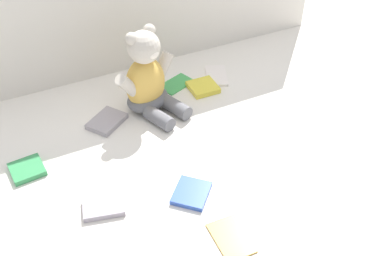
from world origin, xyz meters
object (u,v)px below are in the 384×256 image
at_px(book_case_1, 176,84).
at_px(book_case_7, 104,207).
at_px(book_case_3, 231,238).
at_px(book_case_6, 107,121).
at_px(book_case_2, 191,193).
at_px(book_case_4, 27,169).
at_px(teddy_bear, 147,81).
at_px(book_case_0, 216,76).
at_px(book_case_5, 203,87).

distance_m(book_case_1, book_case_7, 0.61).
height_order(book_case_3, book_case_6, book_case_6).
height_order(book_case_1, book_case_2, book_case_2).
relative_size(book_case_2, book_case_4, 1.12).
xyz_separation_m(teddy_bear, book_case_7, (-0.28, -0.36, -0.10)).
height_order(teddy_bear, book_case_1, teddy_bear).
bearing_deg(book_case_2, teddy_bear, 127.38).
xyz_separation_m(book_case_2, book_case_4, (-0.39, 0.29, 0.00)).
relative_size(book_case_0, book_case_2, 1.27).
bearing_deg(book_case_5, book_case_7, -51.02).
distance_m(book_case_4, book_case_6, 0.30).
bearing_deg(book_case_1, book_case_5, 25.65).
bearing_deg(book_case_1, book_case_7, -63.87).
distance_m(book_case_0, book_case_2, 0.59).
xyz_separation_m(book_case_3, book_case_6, (-0.14, 0.58, 0.00)).
height_order(book_case_1, book_case_4, book_case_4).
distance_m(book_case_0, book_case_3, 0.73).
relative_size(teddy_bear, book_case_3, 2.29).
distance_m(book_case_0, book_case_4, 0.75).
height_order(book_case_2, book_case_3, book_case_2).
distance_m(book_case_3, book_case_5, 0.65).
height_order(book_case_4, book_case_5, book_case_5).
bearing_deg(book_case_4, book_case_1, -74.60).
height_order(book_case_0, book_case_2, book_case_2).
bearing_deg(book_case_4, book_case_3, -143.32).
relative_size(book_case_0, book_case_6, 1.09).
height_order(book_case_1, book_case_6, book_case_6).
height_order(book_case_5, book_case_6, book_case_5).
distance_m(book_case_5, book_case_7, 0.62).
distance_m(book_case_0, book_case_1, 0.15).
bearing_deg(book_case_6, book_case_4, -103.25).
height_order(book_case_2, book_case_6, book_case_6).
xyz_separation_m(book_case_1, book_case_2, (-0.18, -0.50, 0.00)).
distance_m(book_case_5, book_case_6, 0.37).
bearing_deg(book_case_4, book_case_7, -151.12).
height_order(book_case_0, book_case_7, book_case_7).
bearing_deg(book_case_4, book_case_5, -82.42).
bearing_deg(book_case_5, book_case_0, 122.75).
relative_size(teddy_bear, book_case_6, 2.44).
relative_size(book_case_1, book_case_7, 1.13).
relative_size(book_case_1, book_case_5, 1.28).
distance_m(book_case_4, book_case_5, 0.66).
bearing_deg(book_case_1, book_case_2, -40.87).
relative_size(book_case_2, book_case_7, 0.94).
xyz_separation_m(book_case_5, book_case_6, (-0.37, -0.03, -0.00)).
xyz_separation_m(book_case_2, book_case_3, (0.03, -0.18, -0.00)).
distance_m(teddy_bear, book_case_4, 0.46).
height_order(book_case_1, book_case_3, same).
bearing_deg(book_case_7, book_case_1, 150.45).
relative_size(book_case_2, book_case_5, 1.06).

